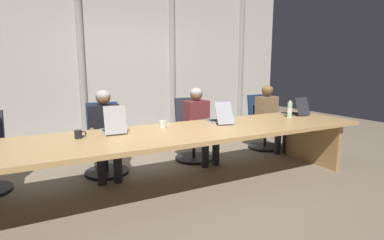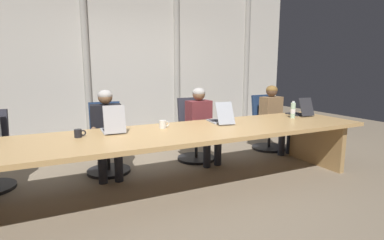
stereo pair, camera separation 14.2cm
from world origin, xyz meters
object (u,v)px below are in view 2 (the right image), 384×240
at_px(laptop_right_mid, 300,112).
at_px(office_chair_center, 195,137).
at_px(office_chair_left_mid, 107,146).
at_px(laptop_center, 220,119).
at_px(coffee_mug_far, 163,124).
at_px(person_left_mid, 107,128).
at_px(person_center, 202,120).
at_px(laptop_left_mid, 113,127).
at_px(water_bottle_primary, 293,110).
at_px(coffee_mug_near, 78,133).
at_px(person_right_mid, 274,114).
at_px(office_chair_right_mid, 267,129).

xyz_separation_m(laptop_right_mid, office_chair_center, (-1.46, 0.76, -0.41)).
bearing_deg(office_chair_left_mid, laptop_center, 65.36).
bearing_deg(laptop_center, coffee_mug_far, 97.83).
xyz_separation_m(person_left_mid, person_center, (1.44, -0.00, -0.01)).
bearing_deg(person_center, laptop_center, -9.85).
bearing_deg(laptop_left_mid, office_chair_left_mid, -2.52).
relative_size(office_chair_left_mid, office_chair_center, 1.00).
xyz_separation_m(water_bottle_primary, coffee_mug_near, (-3.00, 0.05, -0.07)).
bearing_deg(water_bottle_primary, person_right_mid, 68.21).
bearing_deg(person_right_mid, laptop_center, -71.86).
bearing_deg(office_chair_center, coffee_mug_far, -44.16).
bearing_deg(office_chair_left_mid, coffee_mug_far, 40.10).
relative_size(laptop_right_mid, coffee_mug_near, 3.46).
distance_m(office_chair_center, coffee_mug_far, 1.21).
xyz_separation_m(office_chair_left_mid, office_chair_right_mid, (2.85, -0.00, -0.00)).
relative_size(office_chair_right_mid, water_bottle_primary, 3.88).
height_order(laptop_left_mid, coffee_mug_far, laptop_left_mid).
bearing_deg(laptop_center, laptop_right_mid, -81.79).
xyz_separation_m(office_chair_left_mid, person_right_mid, (2.85, -0.16, 0.29)).
distance_m(office_chair_center, office_chair_right_mid, 1.47).
height_order(laptop_right_mid, person_right_mid, person_right_mid).
relative_size(laptop_right_mid, office_chair_right_mid, 0.44).
bearing_deg(person_left_mid, person_right_mid, 95.59).
relative_size(laptop_left_mid, water_bottle_primary, 1.60).
bearing_deg(office_chair_center, laptop_center, 2.17).
distance_m(person_left_mid, person_center, 1.44).
distance_m(office_chair_left_mid, person_center, 1.46).
height_order(person_left_mid, water_bottle_primary, person_left_mid).
xyz_separation_m(laptop_center, office_chair_center, (0.00, 0.78, -0.41)).
relative_size(laptop_left_mid, laptop_center, 0.80).
relative_size(person_right_mid, coffee_mug_near, 9.36).
height_order(person_right_mid, coffee_mug_near, person_right_mid).
height_order(laptop_right_mid, person_left_mid, person_left_mid).
bearing_deg(water_bottle_primary, office_chair_right_mid, 72.06).
relative_size(office_chair_center, coffee_mug_far, 7.28).
xyz_separation_m(person_left_mid, person_right_mid, (2.87, -0.01, -0.01)).
bearing_deg(laptop_center, office_chair_right_mid, -54.58).
bearing_deg(coffee_mug_far, office_chair_right_mid, 18.81).
bearing_deg(coffee_mug_near, office_chair_center, 25.18).
bearing_deg(office_chair_left_mid, laptop_left_mid, 0.84).
relative_size(office_chair_left_mid, person_right_mid, 0.85).
height_order(laptop_right_mid, coffee_mug_far, laptop_right_mid).
relative_size(coffee_mug_near, coffee_mug_far, 0.91).
bearing_deg(laptop_center, office_chair_center, 7.38).
relative_size(person_left_mid, person_center, 1.01).
height_order(person_center, coffee_mug_near, person_center).
relative_size(person_left_mid, person_right_mid, 1.01).
xyz_separation_m(laptop_center, coffee_mug_far, (-0.82, -0.00, -0.01)).
height_order(laptop_right_mid, office_chair_right_mid, laptop_right_mid).
bearing_deg(office_chair_right_mid, coffee_mug_far, -73.40).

